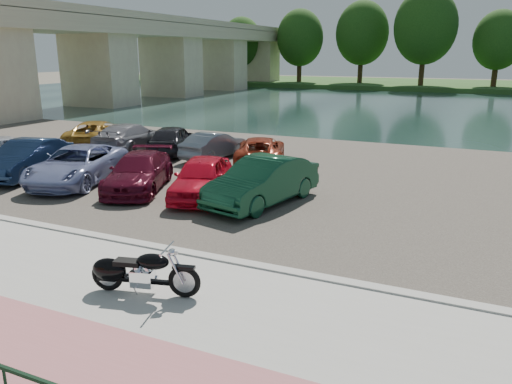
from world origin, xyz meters
TOP-DOWN VIEW (x-y plane):
  - ground at (0.00, 0.00)m, footprint 200.00×200.00m
  - promenade at (0.00, -1.00)m, footprint 60.00×6.00m
  - pink_path at (0.00, -2.50)m, footprint 60.00×2.00m
  - kerb at (0.00, 2.00)m, footprint 60.00×0.30m
  - parking_lot at (0.00, 11.00)m, footprint 60.00×18.00m
  - river at (0.00, 40.00)m, footprint 120.00×40.00m
  - far_bank at (0.00, 72.00)m, footprint 120.00×24.00m
  - bridge at (-28.00, 41.02)m, footprint 7.00×56.00m
  - railing at (0.00, -4.00)m, footprint 24.04×0.05m
  - far_trees at (4.36, 65.79)m, footprint 70.25×10.68m
  - motorcycle at (-0.87, -0.23)m, footprint 2.29×0.92m
  - car_1 at (-11.18, 6.33)m, footprint 2.57×4.68m
  - car_2 at (-8.63, 6.36)m, footprint 3.48×5.42m
  - car_3 at (-5.90, 6.55)m, footprint 3.32×4.82m
  - car_4 at (-3.33, 6.63)m, footprint 2.75×4.38m
  - car_5 at (-1.11, 6.76)m, footprint 2.55×4.83m
  - car_6 at (-13.34, 12.82)m, footprint 3.90×5.40m
  - car_7 at (-10.90, 12.39)m, footprint 2.57×5.08m
  - car_8 at (-8.54, 12.71)m, footprint 2.92×4.51m
  - car_9 at (-6.14, 12.54)m, footprint 1.75×3.91m
  - car_10 at (-3.62, 12.24)m, footprint 3.47×4.88m

SIDE VIEW (x-z plane):
  - ground at x=0.00m, z-range 0.00..0.00m
  - river at x=0.00m, z-range 0.00..0.00m
  - parking_lot at x=0.00m, z-range 0.00..0.04m
  - promenade at x=0.00m, z-range 0.00..0.10m
  - kerb at x=0.00m, z-range 0.00..0.14m
  - pink_path at x=0.00m, z-range 0.10..0.11m
  - far_bank at x=0.00m, z-range 0.00..0.60m
  - motorcycle at x=-0.87m, z-range 0.04..1.09m
  - car_10 at x=-3.62m, z-range 0.04..1.28m
  - car_9 at x=-6.14m, z-range 0.04..1.28m
  - car_3 at x=-5.90m, z-range 0.04..1.34m
  - car_6 at x=-13.34m, z-range 0.04..1.40m
  - car_4 at x=-3.33m, z-range 0.04..1.43m
  - car_2 at x=-8.63m, z-range 0.04..1.43m
  - car_7 at x=-10.90m, z-range 0.04..1.45m
  - car_8 at x=-8.54m, z-range 0.04..1.47m
  - car_1 at x=-11.18m, z-range 0.04..1.50m
  - railing at x=0.00m, z-range 0.33..1.24m
  - car_5 at x=-1.11m, z-range 0.04..1.55m
  - bridge at x=-28.00m, z-range 1.24..9.79m
  - far_trees at x=4.36m, z-range 1.23..13.75m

